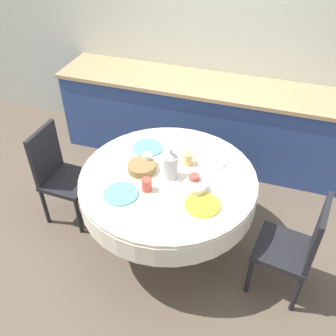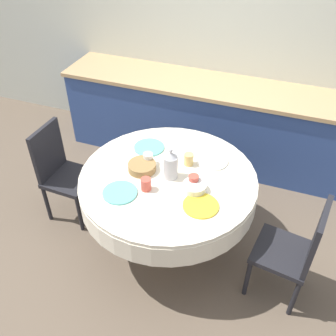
% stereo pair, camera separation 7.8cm
% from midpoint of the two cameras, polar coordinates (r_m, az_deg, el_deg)
% --- Properties ---
extents(ground_plane, '(12.00, 12.00, 0.00)m').
position_cam_midpoint_polar(ground_plane, '(3.43, 0.66, -10.98)').
color(ground_plane, brown).
extents(wall_back, '(7.00, 0.05, 2.60)m').
position_cam_midpoint_polar(wall_back, '(4.07, 9.45, 19.51)').
color(wall_back, beige).
rests_on(wall_back, ground_plane).
extents(kitchen_counter, '(3.24, 0.64, 0.90)m').
position_cam_midpoint_polar(kitchen_counter, '(4.14, 7.18, 6.99)').
color(kitchen_counter, '#2D4784').
rests_on(kitchen_counter, ground_plane).
extents(dining_table, '(1.39, 1.39, 0.76)m').
position_cam_midpoint_polar(dining_table, '(2.97, 0.75, -3.04)').
color(dining_table, brown).
rests_on(dining_table, ground_plane).
extents(chair_left, '(0.45, 0.45, 0.92)m').
position_cam_midpoint_polar(chair_left, '(2.88, 19.63, -11.56)').
color(chair_left, black).
rests_on(chair_left, ground_plane).
extents(chair_right, '(0.41, 0.41, 0.92)m').
position_cam_midpoint_polar(chair_right, '(3.48, -15.36, -0.22)').
color(chair_right, black).
rests_on(chair_right, ground_plane).
extents(plate_near_left, '(0.26, 0.26, 0.01)m').
position_cam_midpoint_polar(plate_near_left, '(2.76, -6.54, -3.75)').
color(plate_near_left, '#60BCB7').
rests_on(plate_near_left, dining_table).
extents(cup_near_left, '(0.08, 0.08, 0.10)m').
position_cam_midpoint_polar(cup_near_left, '(2.75, -2.57, -2.49)').
color(cup_near_left, '#CC4C3D').
rests_on(cup_near_left, dining_table).
extents(plate_near_right, '(0.26, 0.26, 0.01)m').
position_cam_midpoint_polar(plate_near_right, '(2.65, 5.85, -5.73)').
color(plate_near_right, yellow).
rests_on(plate_near_right, dining_table).
extents(cup_near_right, '(0.08, 0.08, 0.10)m').
position_cam_midpoint_polar(cup_near_right, '(2.78, 4.71, -1.99)').
color(cup_near_right, '#CC4C3D').
rests_on(cup_near_right, dining_table).
extents(plate_far_left, '(0.26, 0.26, 0.01)m').
position_cam_midpoint_polar(plate_far_left, '(3.18, -2.20, 3.16)').
color(plate_far_left, '#60BCB7').
rests_on(plate_far_left, dining_table).
extents(cup_far_left, '(0.08, 0.08, 0.10)m').
position_cam_midpoint_polar(cup_far_left, '(2.98, -2.30, 1.41)').
color(cup_far_left, white).
rests_on(cup_far_left, dining_table).
extents(plate_far_right, '(0.26, 0.26, 0.01)m').
position_cam_midpoint_polar(plate_far_right, '(3.05, 7.47, 1.10)').
color(plate_far_right, white).
rests_on(plate_far_right, dining_table).
extents(cup_far_right, '(0.08, 0.08, 0.10)m').
position_cam_midpoint_polar(cup_far_right, '(2.98, 3.92, 1.32)').
color(cup_far_right, '#DBB766').
rests_on(cup_far_right, dining_table).
extents(coffee_carafe, '(0.11, 0.11, 0.27)m').
position_cam_midpoint_polar(coffee_carafe, '(2.81, 1.16, 0.42)').
color(coffee_carafe, '#B2B2B7').
rests_on(coffee_carafe, dining_table).
extents(bread_basket, '(0.22, 0.22, 0.06)m').
position_cam_midpoint_polar(bread_basket, '(2.93, -3.25, 0.15)').
color(bread_basket, olive).
rests_on(bread_basket, dining_table).
extents(fruit_bowl, '(0.18, 0.18, 0.06)m').
position_cam_midpoint_polar(fruit_bowl, '(2.76, 4.85, -2.96)').
color(fruit_bowl, silver).
rests_on(fruit_bowl, dining_table).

